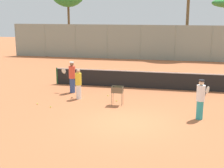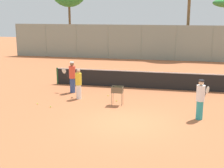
{
  "view_description": "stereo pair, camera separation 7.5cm",
  "coord_description": "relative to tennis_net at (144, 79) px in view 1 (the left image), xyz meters",
  "views": [
    {
      "loc": [
        1.92,
        -12.37,
        4.63
      ],
      "look_at": [
        -1.29,
        2.77,
        1.0
      ],
      "focal_mm": 50.0,
      "sensor_mm": 36.0,
      "label": 1
    },
    {
      "loc": [
        1.99,
        -12.36,
        4.63
      ],
      "look_at": [
        -1.29,
        2.77,
        1.0
      ],
      "focal_mm": 50.0,
      "sensor_mm": 36.0,
      "label": 2
    }
  ],
  "objects": [
    {
      "name": "tennis_ball_3",
      "position": [
        -1.12,
        -3.16,
        -0.53
      ],
      "size": [
        0.07,
        0.07,
        0.07
      ],
      "primitive_type": "sphere",
      "color": "#D1E54C",
      "rests_on": "ground_plane"
    },
    {
      "name": "tennis_ball_2",
      "position": [
        -4.95,
        -4.54,
        -0.53
      ],
      "size": [
        0.07,
        0.07,
        0.07
      ],
      "primitive_type": "sphere",
      "color": "#D1E54C",
      "rests_on": "ground_plane"
    },
    {
      "name": "tennis_ball_0",
      "position": [
        -1.79,
        -2.24,
        -0.53
      ],
      "size": [
        0.07,
        0.07,
        0.07
      ],
      "primitive_type": "sphere",
      "color": "#D1E54C",
      "rests_on": "ground_plane"
    },
    {
      "name": "parked_car",
      "position": [
        -5.51,
        14.54,
        0.1
      ],
      "size": [
        4.2,
        1.7,
        1.6
      ],
      "color": "#232328",
      "rests_on": "ground_plane"
    },
    {
      "name": "tennis_ball_1",
      "position": [
        -4.09,
        -4.88,
        -0.53
      ],
      "size": [
        0.07,
        0.07,
        0.07
      ],
      "primitive_type": "sphere",
      "color": "#D1E54C",
      "rests_on": "ground_plane"
    },
    {
      "name": "ground_plane",
      "position": [
        0.0,
        -6.25,
        -0.56
      ],
      "size": [
        80.0,
        80.0,
        0.0
      ],
      "primitive_type": "plane",
      "color": "#B7663D"
    },
    {
      "name": "back_fence",
      "position": [
        0.0,
        11.6,
        1.12
      ],
      "size": [
        29.8,
        0.08,
        3.35
      ],
      "color": "gray",
      "rests_on": "ground_plane"
    },
    {
      "name": "player_red_cap",
      "position": [
        2.98,
        -5.11,
        0.36
      ],
      "size": [
        0.62,
        0.8,
        1.77
      ],
      "rotation": [
        0.0,
        0.0,
        0.95
      ],
      "color": "teal",
      "rests_on": "ground_plane"
    },
    {
      "name": "ball_cart",
      "position": [
        -0.95,
        -3.81,
        0.17
      ],
      "size": [
        0.56,
        0.41,
        0.96
      ],
      "color": "brown",
      "rests_on": "ground_plane"
    },
    {
      "name": "player_yellow_shirt",
      "position": [
        -3.21,
        -3.07,
        0.28
      ],
      "size": [
        0.39,
        0.87,
        1.62
      ],
      "rotation": [
        0.0,
        0.0,
        1.86
      ],
      "color": "white",
      "rests_on": "ground_plane"
    },
    {
      "name": "tennis_net",
      "position": [
        0.0,
        0.0,
        0.0
      ],
      "size": [
        11.44,
        0.1,
        1.07
      ],
      "color": "#26592D",
      "rests_on": "ground_plane"
    },
    {
      "name": "player_white_outfit",
      "position": [
        -3.98,
        -1.89,
        0.38
      ],
      "size": [
        0.92,
        0.37,
        1.8
      ],
      "rotation": [
        0.0,
        0.0,
        2.95
      ],
      "color": "#334C8C",
      "rests_on": "ground_plane"
    }
  ]
}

